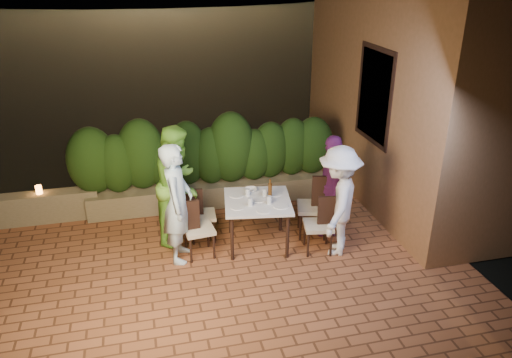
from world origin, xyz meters
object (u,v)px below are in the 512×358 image
object	(u,v)px
chair_right_front	(318,224)
parapet_lamp	(39,190)
dining_table	(258,223)
diner_green	(179,184)
diner_purple	(331,185)
diner_white	(338,201)
diner_blue	(178,203)
beer_bottle	(270,189)
chair_left_front	(199,228)
chair_right_back	(312,206)
bowl	(251,190)
chair_left_back	(202,214)

from	to	relation	value
chair_right_front	parapet_lamp	distance (m)	4.55
dining_table	chair_right_front	size ratio (longest dim) A/B	1.08
diner_green	diner_purple	distance (m)	2.33
dining_table	diner_white	world-z (taller)	diner_white
diner_blue	diner_purple	size ratio (longest dim) A/B	1.09
beer_bottle	chair_left_front	world-z (taller)	beer_bottle
diner_green	chair_right_back	bearing A→B (deg)	-72.10
chair_right_front	chair_right_back	size ratio (longest dim) A/B	0.89
bowl	chair_right_back	size ratio (longest dim) A/B	0.18
bowl	chair_left_back	bearing A→B (deg)	177.10
beer_bottle	chair_right_front	bearing A→B (deg)	-32.34
dining_table	parapet_lamp	size ratio (longest dim) A/B	6.89
diner_green	parapet_lamp	size ratio (longest dim) A/B	13.05
bowl	chair_right_front	distance (m)	1.16
chair_right_back	diner_purple	size ratio (longest dim) A/B	0.62
dining_table	diner_white	size ratio (longest dim) A/B	0.58
parapet_lamp	chair_right_front	bearing A→B (deg)	-25.47
chair_left_back	chair_left_front	bearing A→B (deg)	-99.99
beer_bottle	chair_right_front	distance (m)	0.88
chair_right_front	chair_right_back	world-z (taller)	chair_right_back
bowl	chair_right_back	bearing A→B (deg)	-14.10
diner_blue	diner_green	xyz separation A→B (m)	(0.08, 0.57, 0.03)
chair_right_front	diner_green	world-z (taller)	diner_green
diner_white	parapet_lamp	xyz separation A→B (m)	(-4.36, 2.03, -0.26)
beer_bottle	chair_right_back	distance (m)	0.82
bowl	diner_white	bearing A→B (deg)	-35.68
beer_bottle	diner_blue	world-z (taller)	diner_blue
diner_blue	diner_white	size ratio (longest dim) A/B	1.07
chair_left_front	chair_right_back	xyz separation A→B (m)	(1.80, 0.18, 0.05)
chair_right_back	diner_white	size ratio (longest dim) A/B	0.61
dining_table	diner_green	distance (m)	1.32
diner_blue	diner_white	bearing A→B (deg)	-86.12
dining_table	diner_blue	size ratio (longest dim) A/B	0.55
chair_left_back	chair_right_front	world-z (taller)	chair_right_front
chair_left_back	diner_blue	bearing A→B (deg)	-126.58
chair_left_front	chair_left_back	xyz separation A→B (m)	(0.12, 0.46, -0.02)
beer_bottle	chair_right_back	bearing A→B (deg)	6.65
chair_left_back	chair_right_front	bearing A→B (deg)	-20.94
chair_right_back	diner_purple	world-z (taller)	diner_purple
chair_left_front	diner_blue	bearing A→B (deg)	174.49
dining_table	chair_left_front	size ratio (longest dim) A/B	1.07
dining_table	chair_left_front	bearing A→B (deg)	-174.78
chair_right_front	diner_white	world-z (taller)	diner_white
diner_purple	chair_left_back	bearing A→B (deg)	-81.93
diner_white	chair_left_back	bearing A→B (deg)	-83.04
chair_left_back	diner_purple	bearing A→B (deg)	-2.87
chair_left_front	chair_left_back	size ratio (longest dim) A/B	1.05
diner_white	parapet_lamp	size ratio (longest dim) A/B	11.80
dining_table	beer_bottle	distance (m)	0.56
chair_left_front	diner_white	bearing A→B (deg)	-16.64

